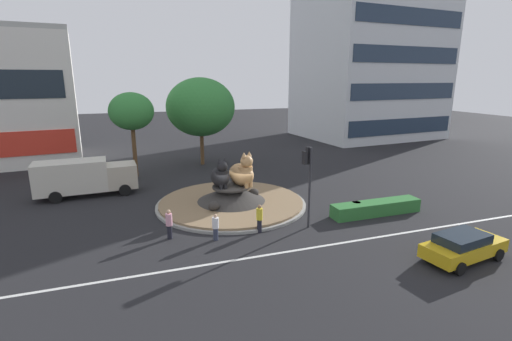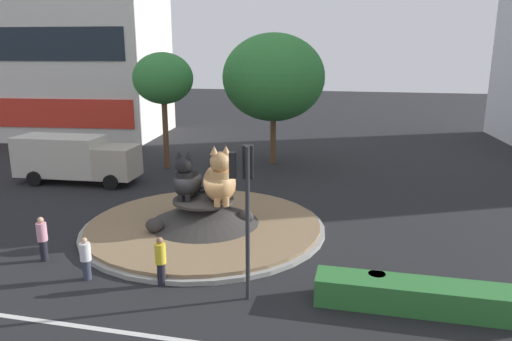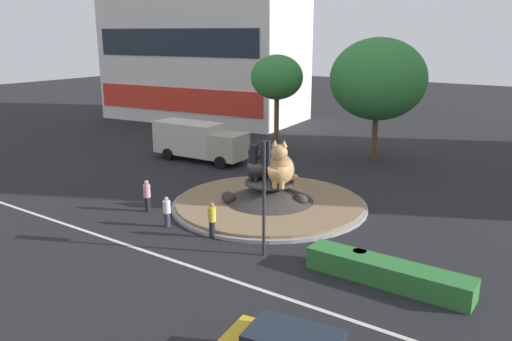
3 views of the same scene
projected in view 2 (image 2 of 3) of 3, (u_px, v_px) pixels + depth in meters
ground_plane at (204, 229)px, 21.56m from camera, size 160.00×160.00×0.00m
lane_centreline at (111, 331)px, 13.72m from camera, size 112.00×0.20×0.01m
roundabout_island at (204, 219)px, 21.44m from camera, size 10.88×10.88×1.44m
cat_statue_black at (187, 180)px, 21.22m from camera, size 1.41×2.26×2.22m
cat_statue_calico at (220, 181)px, 20.66m from camera, size 2.16×2.91×2.58m
traffic_light_mast at (245, 189)px, 14.69m from camera, size 0.71×0.61×5.06m
shophouse_block at (49, 60)px, 45.01m from camera, size 22.15×13.01×19.94m
clipped_hedge_strip at (420, 296)px, 14.74m from camera, size 6.48×1.20×0.90m
broadleaf_tree_behind_island at (274, 78)px, 32.92m from camera, size 7.10×7.10×9.12m
second_tree_near_tower at (163, 79)px, 31.53m from camera, size 4.00×4.00×7.82m
pedestrian_white_shirt at (86, 258)px, 16.63m from camera, size 0.38×0.38×1.57m
pedestrian_yellow_shirt at (161, 260)px, 16.21m from camera, size 0.38×0.38×1.75m
pedestrian_pink_shirt at (42, 238)px, 18.12m from camera, size 0.38×0.38×1.77m
delivery_box_truck at (75, 158)px, 28.95m from camera, size 7.54×2.99×2.85m
litter_bin at (376, 286)px, 15.37m from camera, size 0.56×0.56×0.90m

